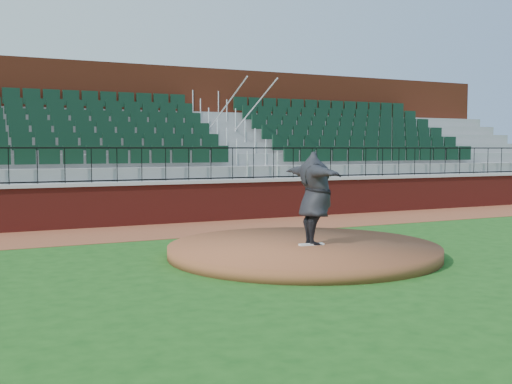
# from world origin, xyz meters

# --- Properties ---
(ground) EXTENTS (90.00, 90.00, 0.00)m
(ground) POSITION_xyz_m (0.00, 0.00, 0.00)
(ground) COLOR #184814
(ground) RESTS_ON ground
(warning_track) EXTENTS (34.00, 3.20, 0.01)m
(warning_track) POSITION_xyz_m (0.00, 5.40, 0.01)
(warning_track) COLOR brown
(warning_track) RESTS_ON ground
(field_wall) EXTENTS (34.00, 0.35, 1.20)m
(field_wall) POSITION_xyz_m (0.00, 7.00, 0.60)
(field_wall) COLOR maroon
(field_wall) RESTS_ON ground
(wall_cap) EXTENTS (34.00, 0.45, 0.10)m
(wall_cap) POSITION_xyz_m (0.00, 7.00, 1.25)
(wall_cap) COLOR #B7B7B7
(wall_cap) RESTS_ON field_wall
(wall_railing) EXTENTS (34.00, 0.05, 1.00)m
(wall_railing) POSITION_xyz_m (0.00, 7.00, 1.80)
(wall_railing) COLOR black
(wall_railing) RESTS_ON wall_cap
(seating_stands) EXTENTS (34.00, 5.10, 4.60)m
(seating_stands) POSITION_xyz_m (0.00, 9.72, 2.30)
(seating_stands) COLOR gray
(seating_stands) RESTS_ON ground
(concourse_wall) EXTENTS (34.00, 0.50, 5.50)m
(concourse_wall) POSITION_xyz_m (0.00, 12.52, 2.75)
(concourse_wall) COLOR maroon
(concourse_wall) RESTS_ON ground
(pitchers_mound) EXTENTS (5.74, 5.74, 0.25)m
(pitchers_mound) POSITION_xyz_m (0.50, 0.23, 0.12)
(pitchers_mound) COLOR brown
(pitchers_mound) RESTS_ON ground
(pitching_rubber) EXTENTS (0.55, 0.20, 0.04)m
(pitching_rubber) POSITION_xyz_m (0.60, 0.06, 0.27)
(pitching_rubber) COLOR silver
(pitching_rubber) RESTS_ON pitchers_mound
(pitcher) EXTENTS (0.91, 2.48, 1.97)m
(pitcher) POSITION_xyz_m (0.70, 0.11, 1.23)
(pitcher) COLOR black
(pitcher) RESTS_ON pitchers_mound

